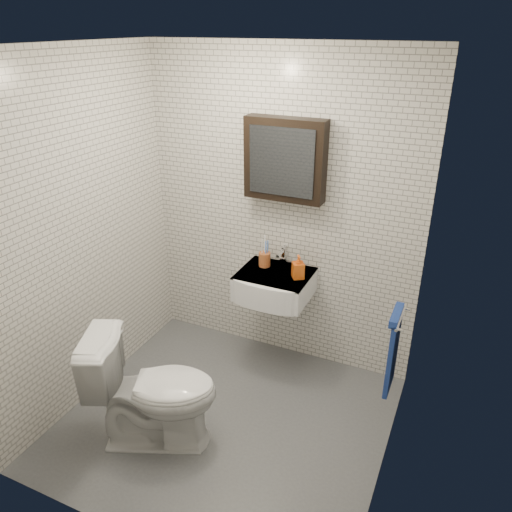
# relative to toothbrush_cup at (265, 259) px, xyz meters

# --- Properties ---
(ground) EXTENTS (2.20, 2.00, 0.01)m
(ground) POSITION_rel_toothbrush_cup_xyz_m (0.07, -0.85, -0.91)
(ground) COLOR #505358
(ground) RESTS_ON ground
(room_shell) EXTENTS (2.22, 2.02, 2.51)m
(room_shell) POSITION_rel_toothbrush_cup_xyz_m (0.07, -0.85, 0.55)
(room_shell) COLOR silver
(room_shell) RESTS_ON ground
(washbasin) EXTENTS (0.55, 0.50, 0.20)m
(washbasin) POSITION_rel_toothbrush_cup_xyz_m (0.12, -0.12, -0.16)
(washbasin) COLOR white
(washbasin) RESTS_ON room_shell
(faucet) EXTENTS (0.06, 0.20, 0.15)m
(faucet) POSITION_rel_toothbrush_cup_xyz_m (0.12, 0.08, 0.00)
(faucet) COLOR silver
(faucet) RESTS_ON washbasin
(mirror_cabinet) EXTENTS (0.60, 0.15, 0.60)m
(mirror_cabinet) POSITION_rel_toothbrush_cup_xyz_m (0.12, 0.07, 0.79)
(mirror_cabinet) COLOR black
(mirror_cabinet) RESTS_ON room_shell
(towel_rail) EXTENTS (0.09, 0.30, 0.58)m
(towel_rail) POSITION_rel_toothbrush_cup_xyz_m (1.12, -0.50, -0.19)
(towel_rail) COLOR silver
(towel_rail) RESTS_ON room_shell
(toothbrush_cup) EXTENTS (0.12, 0.12, 0.25)m
(toothbrush_cup) POSITION_rel_toothbrush_cup_xyz_m (0.00, 0.00, 0.00)
(toothbrush_cup) COLOR #AA562A
(toothbrush_cup) RESTS_ON washbasin
(soap_bottle) EXTENTS (0.12, 0.12, 0.19)m
(soap_bottle) POSITION_rel_toothbrush_cup_xyz_m (0.31, -0.08, 0.03)
(soap_bottle) COLOR orange
(soap_bottle) RESTS_ON washbasin
(toilet) EXTENTS (0.94, 0.75, 0.84)m
(toilet) POSITION_rel_toothbrush_cup_xyz_m (-0.27, -1.18, -0.49)
(toilet) COLOR white
(toilet) RESTS_ON ground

